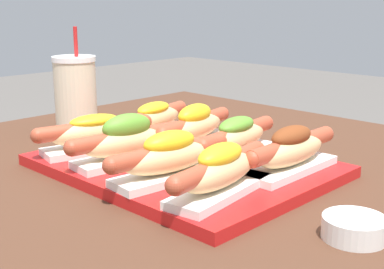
{
  "coord_description": "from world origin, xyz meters",
  "views": [
    {
      "loc": [
        0.61,
        -0.66,
        0.98
      ],
      "look_at": [
        0.01,
        -0.05,
        0.77
      ],
      "focal_mm": 50.0,
      "sensor_mm": 36.0,
      "label": 1
    }
  ],
  "objects_px": {
    "hot_dog_6": "(237,138)",
    "hot_dog_7": "(292,150)",
    "hot_dog_4": "(153,120)",
    "drink_cup": "(76,95)",
    "hot_dog_1": "(127,141)",
    "hot_dog_5": "(195,127)",
    "hot_dog_0": "(95,133)",
    "serving_tray": "(184,165)",
    "hot_dog_3": "(220,171)",
    "hot_dog_2": "(170,157)",
    "sauce_bowl": "(354,227)"
  },
  "relations": [
    {
      "from": "serving_tray",
      "to": "hot_dog_1",
      "type": "height_order",
      "value": "hot_dog_1"
    },
    {
      "from": "hot_dog_1",
      "to": "hot_dog_5",
      "type": "relative_size",
      "value": 1.01
    },
    {
      "from": "hot_dog_0",
      "to": "hot_dog_6",
      "type": "xyz_separation_m",
      "value": [
        0.2,
        0.14,
        0.0
      ]
    },
    {
      "from": "hot_dog_3",
      "to": "drink_cup",
      "type": "height_order",
      "value": "drink_cup"
    },
    {
      "from": "hot_dog_6",
      "to": "drink_cup",
      "type": "xyz_separation_m",
      "value": [
        -0.39,
        -0.05,
        0.03
      ]
    },
    {
      "from": "hot_dog_6",
      "to": "hot_dog_7",
      "type": "distance_m",
      "value": 0.11
    },
    {
      "from": "hot_dog_0",
      "to": "drink_cup",
      "type": "xyz_separation_m",
      "value": [
        -0.19,
        0.09,
        0.03
      ]
    },
    {
      "from": "hot_dog_0",
      "to": "sauce_bowl",
      "type": "relative_size",
      "value": 2.83
    },
    {
      "from": "hot_dog_4",
      "to": "hot_dog_5",
      "type": "relative_size",
      "value": 0.99
    },
    {
      "from": "hot_dog_5",
      "to": "hot_dog_6",
      "type": "relative_size",
      "value": 0.99
    },
    {
      "from": "hot_dog_0",
      "to": "hot_dog_1",
      "type": "relative_size",
      "value": 0.98
    },
    {
      "from": "hot_dog_7",
      "to": "drink_cup",
      "type": "height_order",
      "value": "drink_cup"
    },
    {
      "from": "hot_dog_1",
      "to": "hot_dog_0",
      "type": "bearing_deg",
      "value": 179.26
    },
    {
      "from": "hot_dog_2",
      "to": "hot_dog_6",
      "type": "xyz_separation_m",
      "value": [
        -0.0,
        0.16,
        -0.0
      ]
    },
    {
      "from": "hot_dog_0",
      "to": "hot_dog_7",
      "type": "bearing_deg",
      "value": 25.25
    },
    {
      "from": "hot_dog_2",
      "to": "sauce_bowl",
      "type": "distance_m",
      "value": 0.28
    },
    {
      "from": "hot_dog_4",
      "to": "serving_tray",
      "type": "bearing_deg",
      "value": -24.28
    },
    {
      "from": "drink_cup",
      "to": "hot_dog_1",
      "type": "bearing_deg",
      "value": -18.08
    },
    {
      "from": "serving_tray",
      "to": "hot_dog_7",
      "type": "bearing_deg",
      "value": 25.44
    },
    {
      "from": "hot_dog_2",
      "to": "drink_cup",
      "type": "xyz_separation_m",
      "value": [
        -0.39,
        0.1,
        0.03
      ]
    },
    {
      "from": "hot_dog_7",
      "to": "sauce_bowl",
      "type": "relative_size",
      "value": 2.89
    },
    {
      "from": "serving_tray",
      "to": "hot_dog_4",
      "type": "distance_m",
      "value": 0.17
    },
    {
      "from": "hot_dog_1",
      "to": "hot_dog_7",
      "type": "xyz_separation_m",
      "value": [
        0.22,
        0.15,
        -0.0
      ]
    },
    {
      "from": "serving_tray",
      "to": "sauce_bowl",
      "type": "xyz_separation_m",
      "value": [
        0.33,
        -0.04,
        0.01
      ]
    },
    {
      "from": "hot_dog_0",
      "to": "hot_dog_2",
      "type": "relative_size",
      "value": 0.98
    },
    {
      "from": "drink_cup",
      "to": "hot_dog_3",
      "type": "bearing_deg",
      "value": -11.53
    },
    {
      "from": "hot_dog_1",
      "to": "hot_dog_2",
      "type": "relative_size",
      "value": 1.0
    },
    {
      "from": "hot_dog_3",
      "to": "drink_cup",
      "type": "distance_m",
      "value": 0.5
    },
    {
      "from": "hot_dog_6",
      "to": "hot_dog_4",
      "type": "bearing_deg",
      "value": -178.68
    },
    {
      "from": "hot_dog_0",
      "to": "hot_dog_6",
      "type": "bearing_deg",
      "value": 35.53
    },
    {
      "from": "hot_dog_6",
      "to": "drink_cup",
      "type": "height_order",
      "value": "drink_cup"
    },
    {
      "from": "hot_dog_2",
      "to": "hot_dog_6",
      "type": "distance_m",
      "value": 0.16
    },
    {
      "from": "hot_dog_3",
      "to": "drink_cup",
      "type": "xyz_separation_m",
      "value": [
        -0.49,
        0.1,
        0.03
      ]
    },
    {
      "from": "drink_cup",
      "to": "hot_dog_4",
      "type": "bearing_deg",
      "value": 14.33
    },
    {
      "from": "hot_dog_2",
      "to": "sauce_bowl",
      "type": "xyz_separation_m",
      "value": [
        0.27,
        0.04,
        -0.04
      ]
    },
    {
      "from": "hot_dog_1",
      "to": "hot_dog_7",
      "type": "relative_size",
      "value": 0.99
    },
    {
      "from": "hot_dog_0",
      "to": "serving_tray",
      "type": "bearing_deg",
      "value": 25.04
    },
    {
      "from": "hot_dog_0",
      "to": "hot_dog_4",
      "type": "xyz_separation_m",
      "value": [
        -0.01,
        0.14,
        0.0
      ]
    },
    {
      "from": "hot_dog_1",
      "to": "hot_dog_3",
      "type": "relative_size",
      "value": 1.0
    },
    {
      "from": "hot_dog_1",
      "to": "sauce_bowl",
      "type": "distance_m",
      "value": 0.39
    },
    {
      "from": "hot_dog_4",
      "to": "hot_dog_6",
      "type": "distance_m",
      "value": 0.21
    },
    {
      "from": "hot_dog_4",
      "to": "hot_dog_5",
      "type": "height_order",
      "value": "hot_dog_5"
    },
    {
      "from": "hot_dog_7",
      "to": "hot_dog_2",
      "type": "bearing_deg",
      "value": -123.87
    },
    {
      "from": "hot_dog_2",
      "to": "hot_dog_3",
      "type": "bearing_deg",
      "value": 2.35
    },
    {
      "from": "drink_cup",
      "to": "hot_dog_0",
      "type": "bearing_deg",
      "value": -25.41
    },
    {
      "from": "hot_dog_3",
      "to": "hot_dog_6",
      "type": "height_order",
      "value": "hot_dog_3"
    },
    {
      "from": "hot_dog_0",
      "to": "hot_dog_7",
      "type": "relative_size",
      "value": 0.98
    },
    {
      "from": "hot_dog_4",
      "to": "hot_dog_2",
      "type": "bearing_deg",
      "value": -36.1
    },
    {
      "from": "sauce_bowl",
      "to": "hot_dog_1",
      "type": "bearing_deg",
      "value": -175.55
    },
    {
      "from": "hot_dog_4",
      "to": "hot_dog_3",
      "type": "bearing_deg",
      "value": -25.98
    }
  ]
}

